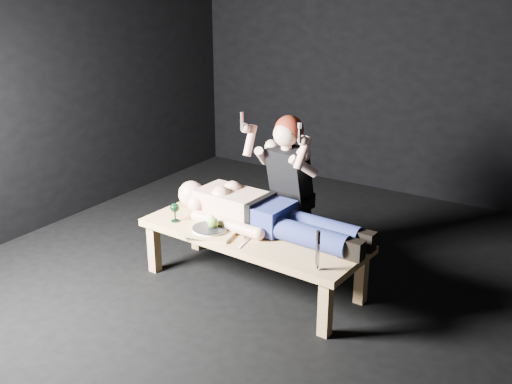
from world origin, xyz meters
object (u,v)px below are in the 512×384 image
goblet (175,212)px  carving_knife (318,250)px  kneeling_woman (295,186)px  table (252,259)px  lying_man (268,211)px  serving_tray (210,231)px

goblet → carving_knife: (1.29, -0.12, 0.06)m
kneeling_woman → carving_knife: bearing=-44.7°
carving_knife → kneeling_woman: bearing=130.0°
goblet → table: bearing=14.3°
table → goblet: 0.70m
table → goblet: goblet is taller
table → lying_man: (0.06, 0.11, 0.36)m
goblet → carving_knife: carving_knife is taller
kneeling_woman → goblet: size_ratio=8.43×
lying_man → carving_knife: size_ratio=6.68×
kneeling_woman → table: bearing=-84.3°
kneeling_woman → lying_man: bearing=-77.6°
serving_tray → goblet: bearing=175.2°
goblet → serving_tray: bearing=-4.8°
table → lying_man: size_ratio=0.95×
table → carving_knife: bearing=-19.0°
lying_man → goblet: lying_man is taller
lying_man → serving_tray: size_ratio=4.74×
serving_tray → carving_knife: (0.93, -0.09, 0.12)m
table → carving_knife: carving_knife is taller
serving_tray → kneeling_woman: bearing=70.1°
serving_tray → table: bearing=36.2°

